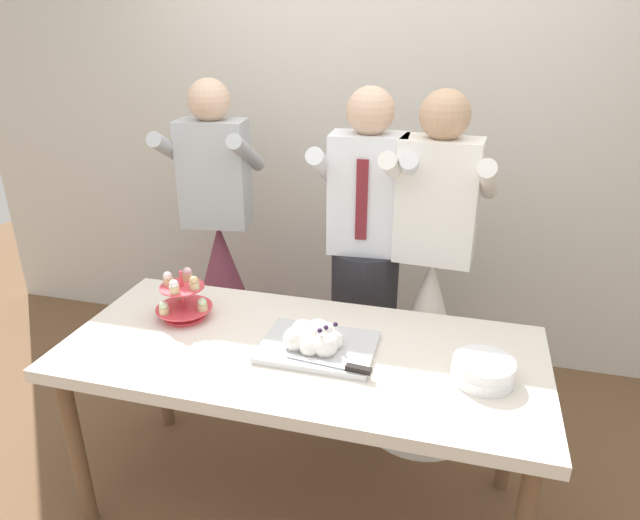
{
  "coord_description": "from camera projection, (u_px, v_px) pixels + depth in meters",
  "views": [
    {
      "loc": [
        0.54,
        -1.73,
        1.9
      ],
      "look_at": [
        0.03,
        0.15,
        1.07
      ],
      "focal_mm": 31.53,
      "sensor_mm": 36.0,
      "label": 1
    }
  ],
  "objects": [
    {
      "name": "person_groom",
      "position": [
        365.0,
        283.0,
        2.7
      ],
      "size": [
        0.49,
        0.51,
        1.66
      ],
      "color": "#232328",
      "rests_on": "ground_plane"
    },
    {
      "name": "person_bride",
      "position": [
        427.0,
        324.0,
        2.66
      ],
      "size": [
        0.56,
        0.56,
        1.66
      ],
      "color": "white",
      "rests_on": "ground_plane"
    },
    {
      "name": "dessert_table",
      "position": [
        301.0,
        364.0,
        2.14
      ],
      "size": [
        1.8,
        0.8,
        0.78
      ],
      "color": "silver",
      "rests_on": "ground_plane"
    },
    {
      "name": "cupcake_stand",
      "position": [
        183.0,
        299.0,
        2.29
      ],
      "size": [
        0.23,
        0.23,
        0.21
      ],
      "color": "#D83F4C",
      "rests_on": "dessert_table"
    },
    {
      "name": "person_guest",
      "position": [
        223.0,
        282.0,
        3.1
      ],
      "size": [
        0.56,
        0.56,
        1.66
      ],
      "color": "brown",
      "rests_on": "ground_plane"
    },
    {
      "name": "main_cake_tray",
      "position": [
        317.0,
        341.0,
        2.08
      ],
      "size": [
        0.44,
        0.31,
        0.13
      ],
      "color": "silver",
      "rests_on": "dessert_table"
    },
    {
      "name": "rear_wall",
      "position": [
        374.0,
        110.0,
        3.12
      ],
      "size": [
        5.2,
        0.1,
        2.9
      ],
      "primitive_type": "cube",
      "color": "beige",
      "rests_on": "ground_plane"
    },
    {
      "name": "ground_plane",
      "position": [
        303.0,
        502.0,
        2.41
      ],
      "size": [
        8.0,
        8.0,
        0.0
      ],
      "primitive_type": "plane",
      "color": "brown"
    },
    {
      "name": "plate_stack",
      "position": [
        483.0,
        371.0,
        1.9
      ],
      "size": [
        0.21,
        0.21,
        0.08
      ],
      "color": "white",
      "rests_on": "dessert_table"
    }
  ]
}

